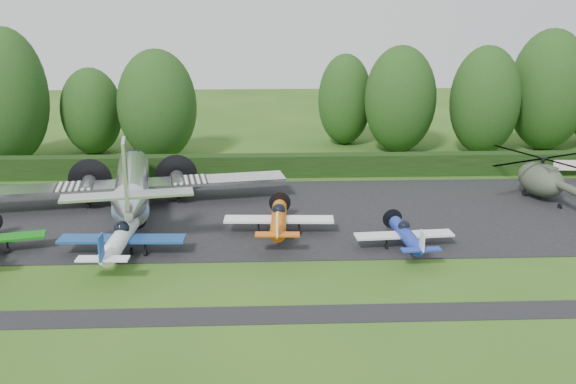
{
  "coord_description": "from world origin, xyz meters",
  "views": [
    {
      "loc": [
        2.28,
        -35.82,
        15.71
      ],
      "look_at": [
        4.08,
        7.68,
        2.5
      ],
      "focal_mm": 40.0,
      "sensor_mm": 36.0,
      "label": 1
    }
  ],
  "objects_px": {
    "helicopter": "(541,177)",
    "light_plane_white": "(120,239)",
    "light_plane_orange": "(279,219)",
    "transport_plane": "(131,184)",
    "sign_board": "(570,166)",
    "light_plane_blue": "(406,235)"
  },
  "relations": [
    {
      "from": "transport_plane",
      "to": "light_plane_blue",
      "type": "relative_size",
      "value": 3.52
    },
    {
      "from": "transport_plane",
      "to": "helicopter",
      "type": "height_order",
      "value": "transport_plane"
    },
    {
      "from": "transport_plane",
      "to": "sign_board",
      "type": "height_order",
      "value": "transport_plane"
    },
    {
      "from": "transport_plane",
      "to": "light_plane_blue",
      "type": "xyz_separation_m",
      "value": [
        19.19,
        -8.66,
        -1.11
      ]
    },
    {
      "from": "light_plane_blue",
      "to": "helicopter",
      "type": "distance_m",
      "value": 17.05
    },
    {
      "from": "helicopter",
      "to": "light_plane_white",
      "type": "bearing_deg",
      "value": -150.86
    },
    {
      "from": "helicopter",
      "to": "sign_board",
      "type": "height_order",
      "value": "helicopter"
    },
    {
      "from": "light_plane_white",
      "to": "light_plane_orange",
      "type": "relative_size",
      "value": 1.05
    },
    {
      "from": "helicopter",
      "to": "light_plane_orange",
      "type": "bearing_deg",
      "value": -150.72
    },
    {
      "from": "light_plane_white",
      "to": "light_plane_blue",
      "type": "height_order",
      "value": "light_plane_white"
    },
    {
      "from": "transport_plane",
      "to": "light_plane_blue",
      "type": "bearing_deg",
      "value": -14.68
    },
    {
      "from": "light_plane_white",
      "to": "light_plane_orange",
      "type": "distance_m",
      "value": 10.64
    },
    {
      "from": "transport_plane",
      "to": "light_plane_white",
      "type": "distance_m",
      "value": 9.37
    },
    {
      "from": "transport_plane",
      "to": "light_plane_white",
      "type": "xyz_separation_m",
      "value": [
        0.99,
        -9.27,
        -0.87
      ]
    },
    {
      "from": "light_plane_white",
      "to": "helicopter",
      "type": "distance_m",
      "value": 33.48
    },
    {
      "from": "light_plane_white",
      "to": "light_plane_orange",
      "type": "bearing_deg",
      "value": 17.02
    },
    {
      "from": "light_plane_blue",
      "to": "helicopter",
      "type": "height_order",
      "value": "helicopter"
    },
    {
      "from": "light_plane_orange",
      "to": "sign_board",
      "type": "bearing_deg",
      "value": 24.04
    },
    {
      "from": "light_plane_white",
      "to": "sign_board",
      "type": "relative_size",
      "value": 2.77
    },
    {
      "from": "light_plane_orange",
      "to": "helicopter",
      "type": "height_order",
      "value": "helicopter"
    },
    {
      "from": "light_plane_white",
      "to": "light_plane_orange",
      "type": "height_order",
      "value": "light_plane_white"
    },
    {
      "from": "light_plane_white",
      "to": "helicopter",
      "type": "bearing_deg",
      "value": 17.31
    }
  ]
}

